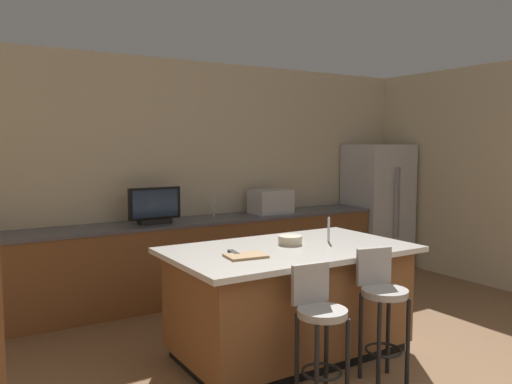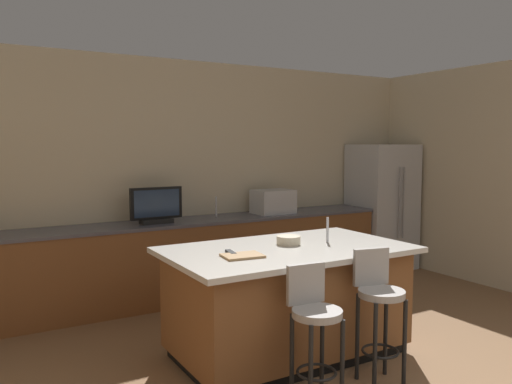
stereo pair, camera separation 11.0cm
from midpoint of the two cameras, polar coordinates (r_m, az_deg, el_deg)
name	(u,v)px [view 1 (the left image)]	position (r m, az deg, el deg)	size (l,w,h in m)	color
wall_back	(196,176)	(6.30, -7.21, 1.74)	(6.75, 0.12, 2.76)	beige
counter_back	(207,257)	(6.06, -6.02, -7.21)	(4.55, 0.62, 0.91)	brown
kitchen_island	(289,300)	(4.39, 2.99, -11.88)	(2.02, 1.19, 0.92)	black
refrigerator	(378,206)	(7.51, 12.98, -1.57)	(0.83, 0.73, 1.77)	#B7BABF
microwave	(271,201)	(6.39, 1.14, -1.06)	(0.48, 0.36, 0.29)	#B7BABF
tv_monitor	(155,207)	(5.66, -11.76, -1.65)	(0.58, 0.16, 0.40)	black
sink_faucet_back	(214,207)	(6.12, -5.21, -1.63)	(0.02, 0.02, 0.24)	#B2B2B7
sink_faucet_island	(329,230)	(4.51, 7.40, -4.18)	(0.02, 0.02, 0.22)	#B2B2B7
bar_stool_left	(319,323)	(3.60, 6.17, -14.25)	(0.34, 0.35, 0.95)	gray
bar_stool_right	(382,303)	(3.98, 13.06, -11.96)	(0.35, 0.36, 0.99)	gray
fruit_bowl	(290,240)	(4.40, 3.10, -5.36)	(0.20, 0.20, 0.07)	beige
tv_remote	(234,253)	(4.02, -3.29, -6.76)	(0.04, 0.17, 0.02)	black
cutting_board	(246,256)	(3.91, -1.96, -7.11)	(0.30, 0.22, 0.02)	#A87F51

